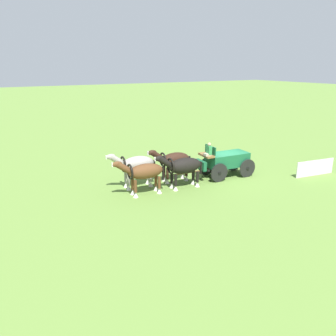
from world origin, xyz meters
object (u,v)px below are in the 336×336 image
(show_wagon, at_px, (225,161))
(draft_horse_rear_off, at_px, (173,161))
(draft_horse_lead_off, at_px, (136,165))
(draft_horse_rear_near, at_px, (183,167))
(draft_horse_lead_near, at_px, (143,172))

(show_wagon, relative_size, draft_horse_rear_off, 1.92)
(show_wagon, xyz_separation_m, draft_horse_lead_off, (6.14, -1.12, 0.31))
(show_wagon, bearing_deg, draft_horse_rear_near, 5.81)
(draft_horse_rear_off, relative_size, draft_horse_lead_near, 0.95)
(draft_horse_rear_near, relative_size, draft_horse_lead_off, 1.03)
(show_wagon, distance_m, draft_horse_lead_near, 6.25)
(show_wagon, bearing_deg, draft_horse_lead_off, -10.36)
(show_wagon, xyz_separation_m, draft_horse_rear_near, (3.64, 0.37, 0.23))
(draft_horse_rear_near, bearing_deg, draft_horse_lead_off, -30.89)
(draft_horse_lead_near, relative_size, draft_horse_lead_off, 1.01)
(draft_horse_rear_near, bearing_deg, draft_horse_lead_near, -4.33)
(show_wagon, relative_size, draft_horse_lead_off, 1.85)
(draft_horse_rear_near, height_order, draft_horse_lead_near, draft_horse_rear_near)
(show_wagon, xyz_separation_m, draft_horse_rear_off, (3.55, -0.93, 0.27))
(draft_horse_lead_off, bearing_deg, draft_horse_rear_near, 149.11)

